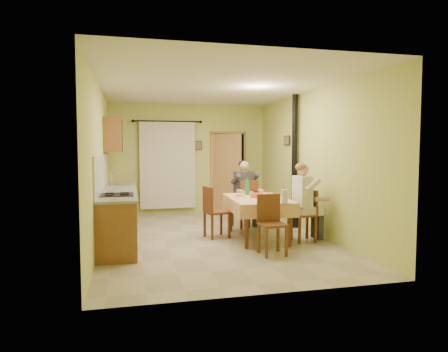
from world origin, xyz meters
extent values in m
cube|color=tan|center=(0.00, 0.00, 0.00)|extent=(4.00, 6.00, 0.01)
cube|color=#CAD36C|center=(0.00, 3.00, 1.40)|extent=(4.00, 0.04, 2.80)
cube|color=#CAD36C|center=(0.00, -3.00, 1.40)|extent=(4.00, 0.04, 2.80)
cube|color=#CAD36C|center=(-2.00, 0.00, 1.40)|extent=(0.04, 6.00, 2.80)
cube|color=#CAD36C|center=(2.00, 0.00, 1.40)|extent=(0.04, 6.00, 2.80)
cube|color=white|center=(0.00, 0.00, 2.80)|extent=(4.00, 6.00, 0.04)
cube|color=brown|center=(-1.70, 0.40, 0.44)|extent=(0.60, 3.60, 0.88)
cube|color=gray|center=(-1.70, 0.40, 0.90)|extent=(0.64, 3.64, 0.04)
cube|color=white|center=(-1.99, 0.40, 1.23)|extent=(0.02, 3.60, 0.66)
cube|color=silver|center=(-1.70, 1.20, 0.92)|extent=(0.42, 0.42, 0.03)
cube|color=black|center=(-1.70, -0.60, 0.93)|extent=(0.52, 0.56, 0.02)
cube|color=black|center=(-1.40, -0.60, 0.45)|extent=(0.01, 0.55, 0.55)
cube|color=brown|center=(-1.82, 1.70, 1.95)|extent=(0.35, 1.40, 0.70)
cylinder|color=black|center=(-0.55, 2.88, 2.35)|extent=(1.70, 0.04, 0.04)
cube|color=silver|center=(-0.55, 2.90, 1.25)|extent=(1.40, 0.06, 2.20)
cube|color=black|center=(1.05, 2.98, 1.03)|extent=(0.84, 0.03, 2.06)
cube|color=#B7844D|center=(0.60, 2.97, 1.03)|extent=(0.06, 0.06, 2.12)
cube|color=#B7844D|center=(1.50, 2.97, 1.03)|extent=(0.06, 0.06, 2.12)
cube|color=#B7844D|center=(1.05, 2.97, 2.09)|extent=(0.96, 0.06, 0.06)
cube|color=#B7844D|center=(0.94, 2.69, 1.02)|extent=(0.63, 0.58, 2.04)
cube|color=#E8AE7A|center=(0.80, -0.26, 0.74)|extent=(1.11, 1.74, 0.04)
cube|color=#E8AE7A|center=(0.75, -1.10, 0.63)|extent=(1.01, 0.08, 0.22)
cube|color=#E8AE7A|center=(0.86, 0.58, 0.63)|extent=(1.01, 0.08, 0.22)
cube|color=#E8AE7A|center=(0.30, -0.23, 0.63)|extent=(0.12, 1.68, 0.22)
cube|color=#E8AE7A|center=(1.31, -0.29, 0.63)|extent=(0.12, 1.68, 0.22)
cylinder|color=white|center=(0.86, 0.36, 0.77)|extent=(0.25, 0.25, 0.02)
ellipsoid|color=#CC7233|center=(0.86, 0.36, 0.79)|extent=(0.12, 0.12, 0.05)
cylinder|color=white|center=(0.78, -0.82, 0.77)|extent=(0.25, 0.25, 0.02)
ellipsoid|color=#CC7233|center=(0.78, -0.82, 0.79)|extent=(0.12, 0.12, 0.05)
cylinder|color=white|center=(1.05, -0.61, 0.77)|extent=(0.25, 0.25, 0.02)
ellipsoid|color=#CC7233|center=(1.05, -0.61, 0.79)|extent=(0.12, 0.12, 0.05)
cylinder|color=white|center=(0.50, -0.06, 0.77)|extent=(0.25, 0.25, 0.02)
ellipsoid|color=#CC7233|center=(0.50, -0.06, 0.79)|extent=(0.12, 0.12, 0.05)
cylinder|color=#D36139|center=(0.81, -0.21, 0.80)|extent=(0.26, 0.26, 0.08)
cylinder|color=white|center=(0.77, -0.81, 0.77)|extent=(0.28, 0.28, 0.02)
cube|color=tan|center=(0.78, -0.75, 0.79)|extent=(0.07, 0.07, 0.03)
cube|color=tan|center=(0.77, -0.81, 0.79)|extent=(0.06, 0.07, 0.03)
cube|color=tan|center=(0.79, -0.82, 0.79)|extent=(0.07, 0.07, 0.03)
cube|color=tan|center=(0.80, -0.87, 0.79)|extent=(0.06, 0.04, 0.03)
cylinder|color=silver|center=(0.95, -0.45, 0.81)|extent=(0.07, 0.07, 0.10)
cylinder|color=silver|center=(0.98, 0.04, 0.81)|extent=(0.07, 0.07, 0.10)
cylinder|color=white|center=(1.01, -1.07, 0.88)|extent=(0.11, 0.11, 0.22)
cylinder|color=silver|center=(1.01, -1.07, 0.91)|extent=(0.02, 0.02, 0.30)
cube|color=brown|center=(0.89, 0.89, 0.48)|extent=(0.53, 0.53, 0.04)
cube|color=brown|center=(0.94, 0.70, 0.75)|extent=(0.44, 0.15, 0.50)
cube|color=brown|center=(0.68, -1.41, 0.48)|extent=(0.40, 0.40, 0.04)
cube|color=brown|center=(0.67, -1.23, 0.72)|extent=(0.39, 0.05, 0.44)
cube|color=brown|center=(1.54, -0.67, 0.48)|extent=(0.40, 0.40, 0.04)
cube|color=brown|center=(1.71, -0.66, 0.72)|extent=(0.06, 0.38, 0.43)
cube|color=brown|center=(0.08, -0.01, 0.48)|extent=(0.48, 0.48, 0.04)
cube|color=brown|center=(-0.09, -0.05, 0.73)|extent=(0.13, 0.41, 0.46)
cube|color=#38333D|center=(0.91, 0.80, 0.56)|extent=(0.45, 0.48, 0.16)
cube|color=#38333D|center=(0.88, 0.92, 0.91)|extent=(0.44, 0.31, 0.54)
sphere|color=tan|center=(0.89, 0.91, 1.30)|extent=(0.21, 0.21, 0.21)
ellipsoid|color=black|center=(0.88, 0.95, 1.34)|extent=(0.21, 0.21, 0.16)
cube|color=silver|center=(1.64, -0.66, 0.56)|extent=(0.42, 0.38, 0.16)
cube|color=silver|center=(1.51, -0.67, 0.91)|extent=(0.24, 0.41, 0.54)
sphere|color=tan|center=(1.52, -0.67, 1.30)|extent=(0.21, 0.21, 0.21)
ellipsoid|color=olive|center=(1.48, -0.67, 1.34)|extent=(0.21, 0.21, 0.16)
cylinder|color=black|center=(1.90, 0.60, 1.40)|extent=(0.12, 0.12, 2.80)
cylinder|color=black|center=(1.90, 0.60, 0.15)|extent=(0.24, 0.24, 0.30)
cube|color=black|center=(0.25, 2.97, 1.75)|extent=(0.19, 0.03, 0.23)
cube|color=brown|center=(1.97, 1.20, 1.85)|extent=(0.03, 0.31, 0.21)
camera|label=1|loc=(-1.50, -7.25, 1.68)|focal=32.00mm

